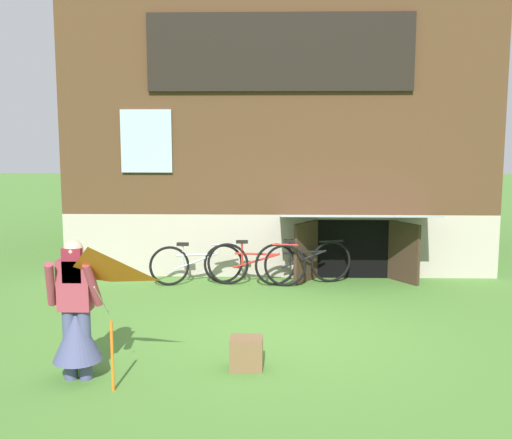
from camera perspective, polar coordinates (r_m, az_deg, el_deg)
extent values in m
plane|color=#4C7F33|center=(8.47, 2.27, -9.98)|extent=(60.00, 60.00, 0.00)
cube|color=#ADA393|center=(13.88, 2.03, -0.41)|extent=(7.82, 5.34, 1.14)
cube|color=#4C331E|center=(13.74, 2.09, 10.97)|extent=(7.82, 5.34, 4.35)
cube|color=black|center=(11.09, 2.22, 15.00)|extent=(4.58, 0.08, 1.32)
cube|color=#9EB7C6|center=(11.11, 2.22, 14.99)|extent=(4.42, 0.04, 1.20)
cube|color=#9EB7C6|center=(11.25, -9.95, 7.05)|extent=(0.90, 0.06, 1.10)
cube|color=black|center=(11.32, 8.81, -2.68)|extent=(1.40, 0.03, 1.05)
cube|color=#3D2B1E|center=(10.97, 4.58, -2.96)|extent=(0.45, 0.61, 1.05)
cube|color=#3D2B1E|center=(11.19, 13.32, -2.94)|extent=(0.45, 0.61, 1.05)
cube|color=gray|center=(10.69, 9.24, 0.27)|extent=(2.62, 1.09, 0.18)
cylinder|color=#474C75|center=(7.05, -16.60, -10.85)|extent=(0.14, 0.14, 0.76)
cylinder|color=#474C75|center=(7.00, -15.33, -10.93)|extent=(0.14, 0.14, 0.76)
cone|color=#474C75|center=(6.99, -16.00, -10.01)|extent=(0.52, 0.52, 0.57)
cube|color=#993847|center=(6.84, -16.18, -5.73)|extent=(0.34, 0.20, 0.54)
cylinder|color=#993847|center=(6.82, -18.21, -5.64)|extent=(0.16, 0.31, 0.50)
cylinder|color=#993847|center=(6.68, -14.64, -5.77)|extent=(0.16, 0.31, 0.50)
cube|color=maroon|center=(6.74, -16.41, -4.04)|extent=(0.20, 0.08, 0.36)
sphere|color=#D8AD8E|center=(6.77, -16.30, -2.67)|extent=(0.21, 0.21, 0.21)
pyramid|color=orange|center=(6.25, -14.98, -5.43)|extent=(0.83, 0.68, 0.47)
cylinder|color=beige|center=(6.54, -13.87, -7.18)|extent=(0.01, 0.49, 0.41)
cylinder|color=orange|center=(6.64, -12.97, -12.03)|extent=(0.03, 0.03, 0.74)
torus|color=black|center=(10.98, 6.83, -3.83)|extent=(0.72, 0.23, 0.73)
torus|color=black|center=(10.68, 1.80, -4.12)|extent=(0.72, 0.23, 0.73)
cylinder|color=black|center=(10.78, 4.36, -2.99)|extent=(0.73, 0.23, 0.04)
cylinder|color=black|center=(10.80, 4.36, -3.62)|extent=(0.80, 0.25, 0.30)
cylinder|color=black|center=(10.71, 3.09, -3.06)|extent=(0.04, 0.04, 0.41)
cube|color=black|center=(10.67, 3.10, -1.97)|extent=(0.20, 0.08, 0.05)
cylinder|color=black|center=(10.91, 6.87, -1.98)|extent=(0.43, 0.14, 0.03)
torus|color=black|center=(10.62, 2.67, -4.21)|extent=(0.72, 0.12, 0.72)
torus|color=black|center=(10.75, -2.58, -4.06)|extent=(0.72, 0.12, 0.72)
cylinder|color=red|center=(10.64, 0.03, -3.16)|extent=(0.74, 0.12, 0.04)
cylinder|color=red|center=(10.66, 0.03, -3.78)|extent=(0.81, 0.12, 0.29)
cylinder|color=red|center=(10.67, -1.28, -3.12)|extent=(0.04, 0.04, 0.41)
cube|color=black|center=(10.64, -1.29, -2.04)|extent=(0.20, 0.08, 0.05)
cylinder|color=red|center=(10.55, 2.68, -2.32)|extent=(0.44, 0.08, 0.03)
torus|color=black|center=(10.87, -2.99, -4.04)|extent=(0.68, 0.20, 0.68)
torus|color=black|center=(10.77, -7.90, -4.21)|extent=(0.68, 0.20, 0.68)
cylinder|color=#ADAFB5|center=(10.77, -5.45, -3.21)|extent=(0.69, 0.19, 0.04)
cylinder|color=#ADAFB5|center=(10.80, -5.44, -3.80)|extent=(0.75, 0.21, 0.28)
cylinder|color=#ADAFB5|center=(10.75, -6.68, -3.25)|extent=(0.04, 0.04, 0.38)
cube|color=black|center=(10.72, -6.70, -2.25)|extent=(0.20, 0.08, 0.05)
cylinder|color=#ADAFB5|center=(10.80, -3.01, -2.29)|extent=(0.43, 0.13, 0.03)
cube|color=brown|center=(7.11, -0.89, -12.08)|extent=(0.36, 0.31, 0.35)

